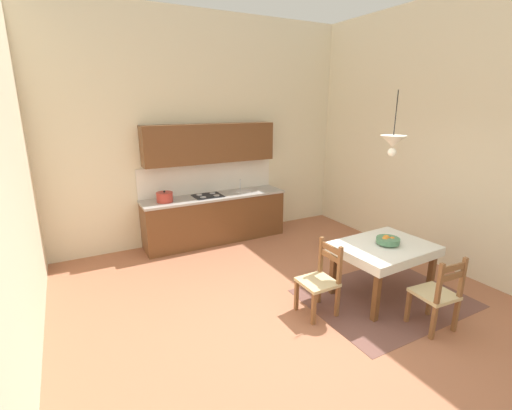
{
  "coord_description": "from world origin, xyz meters",
  "views": [
    {
      "loc": [
        -2.34,
        -3.08,
        2.56
      ],
      "look_at": [
        -0.08,
        1.13,
        1.19
      ],
      "focal_mm": 24.95,
      "sensor_mm": 36.0,
      "label": 1
    }
  ],
  "objects_px": {
    "kitchen_cabinetry": "(214,197)",
    "dining_chair_camera_side": "(437,295)",
    "dining_table": "(384,254)",
    "pendant_lamp": "(393,142)",
    "fruit_bowl": "(388,240)",
    "dining_chair_tv_side": "(320,280)"
  },
  "relations": [
    {
      "from": "dining_chair_camera_side",
      "to": "fruit_bowl",
      "type": "distance_m",
      "value": 0.9
    },
    {
      "from": "dining_chair_tv_side",
      "to": "fruit_bowl",
      "type": "height_order",
      "value": "dining_chair_tv_side"
    },
    {
      "from": "kitchen_cabinetry",
      "to": "fruit_bowl",
      "type": "height_order",
      "value": "kitchen_cabinetry"
    },
    {
      "from": "dining_chair_tv_side",
      "to": "pendant_lamp",
      "type": "bearing_deg",
      "value": 0.27
    },
    {
      "from": "fruit_bowl",
      "to": "pendant_lamp",
      "type": "relative_size",
      "value": 0.37
    },
    {
      "from": "dining_chair_tv_side",
      "to": "dining_chair_camera_side",
      "type": "xyz_separation_m",
      "value": [
        0.97,
        -0.91,
        0.0
      ]
    },
    {
      "from": "kitchen_cabinetry",
      "to": "dining_chair_camera_side",
      "type": "xyz_separation_m",
      "value": [
        1.2,
        -3.85,
        -0.41
      ]
    },
    {
      "from": "dining_table",
      "to": "fruit_bowl",
      "type": "relative_size",
      "value": 4.25
    },
    {
      "from": "dining_table",
      "to": "pendant_lamp",
      "type": "xyz_separation_m",
      "value": [
        0.04,
        0.08,
        1.48
      ]
    },
    {
      "from": "dining_table",
      "to": "fruit_bowl",
      "type": "bearing_deg",
      "value": -30.61
    },
    {
      "from": "dining_chair_tv_side",
      "to": "dining_table",
      "type": "bearing_deg",
      "value": -4.15
    },
    {
      "from": "fruit_bowl",
      "to": "dining_table",
      "type": "bearing_deg",
      "value": 149.39
    },
    {
      "from": "dining_chair_camera_side",
      "to": "pendant_lamp",
      "type": "bearing_deg",
      "value": 86.06
    },
    {
      "from": "dining_table",
      "to": "fruit_bowl",
      "type": "xyz_separation_m",
      "value": [
        0.03,
        -0.02,
        0.2
      ]
    },
    {
      "from": "dining_table",
      "to": "dining_chair_tv_side",
      "type": "distance_m",
      "value": 1.01
    },
    {
      "from": "kitchen_cabinetry",
      "to": "dining_chair_camera_side",
      "type": "distance_m",
      "value": 4.06
    },
    {
      "from": "dining_chair_tv_side",
      "to": "fruit_bowl",
      "type": "bearing_deg",
      "value": -5.03
    },
    {
      "from": "dining_table",
      "to": "dining_chair_camera_side",
      "type": "height_order",
      "value": "dining_chair_camera_side"
    },
    {
      "from": "dining_chair_camera_side",
      "to": "fruit_bowl",
      "type": "xyz_separation_m",
      "value": [
        0.05,
        0.82,
        0.37
      ]
    },
    {
      "from": "pendant_lamp",
      "to": "dining_table",
      "type": "bearing_deg",
      "value": -118.67
    },
    {
      "from": "dining_table",
      "to": "pendant_lamp",
      "type": "relative_size",
      "value": 1.58
    },
    {
      "from": "fruit_bowl",
      "to": "dining_chair_camera_side",
      "type": "bearing_deg",
      "value": -93.6
    }
  ]
}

